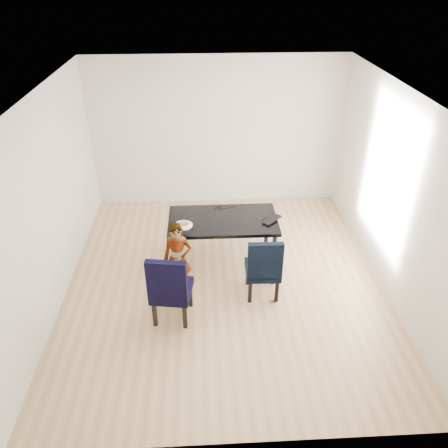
{
  "coord_description": "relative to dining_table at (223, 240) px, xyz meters",
  "views": [
    {
      "loc": [
        -0.28,
        -4.99,
        4.03
      ],
      "look_at": [
        0.0,
        0.2,
        0.85
      ],
      "focal_mm": 35.0,
      "sensor_mm": 36.0,
      "label": 1
    }
  ],
  "objects": [
    {
      "name": "ceiling",
      "position": [
        0.0,
        -0.5,
        2.33
      ],
      "size": [
        4.5,
        5.0,
        0.01
      ],
      "primitive_type": "cube",
      "color": "white",
      "rests_on": "wall_back"
    },
    {
      "name": "dining_table",
      "position": [
        0.0,
        0.0,
        0.0
      ],
      "size": [
        1.6,
        0.9,
        0.75
      ],
      "primitive_type": "cube",
      "color": "black",
      "rests_on": "floor"
    },
    {
      "name": "sandwich",
      "position": [
        -0.57,
        -0.16,
        0.42
      ],
      "size": [
        0.18,
        0.13,
        0.07
      ],
      "primitive_type": "ellipsoid",
      "rotation": [
        0.0,
        0.0,
        -0.36
      ],
      "color": "#9D6C38",
      "rests_on": "plate"
    },
    {
      "name": "wall_back",
      "position": [
        0.0,
        2.0,
        0.98
      ],
      "size": [
        4.5,
        0.01,
        2.7
      ],
      "primitive_type": "cube",
      "color": "silver",
      "rests_on": "ground"
    },
    {
      "name": "wall_right",
      "position": [
        2.25,
        -0.5,
        0.98
      ],
      "size": [
        0.01,
        5.0,
        2.7
      ],
      "primitive_type": "cube",
      "color": "white",
      "rests_on": "ground"
    },
    {
      "name": "cable_tangle",
      "position": [
        -0.06,
        0.31,
        0.38
      ],
      "size": [
        0.15,
        0.15,
        0.01
      ],
      "primitive_type": "torus",
      "rotation": [
        0.0,
        0.0,
        0.21
      ],
      "color": "black",
      "rests_on": "dining_table"
    },
    {
      "name": "laptop",
      "position": [
        0.68,
        -0.04,
        0.39
      ],
      "size": [
        0.4,
        0.39,
        0.03
      ],
      "primitive_type": "imported",
      "rotation": [
        0.0,
        0.0,
        3.9
      ],
      "color": "black",
      "rests_on": "dining_table"
    },
    {
      "name": "floor",
      "position": [
        0.0,
        -0.5,
        -0.38
      ],
      "size": [
        4.5,
        5.0,
        0.01
      ],
      "primitive_type": "cube",
      "color": "tan",
      "rests_on": "ground"
    },
    {
      "name": "wall_left",
      "position": [
        -2.25,
        -0.5,
        0.98
      ],
      "size": [
        0.01,
        5.0,
        2.7
      ],
      "primitive_type": "cube",
      "color": "white",
      "rests_on": "ground"
    },
    {
      "name": "chair_left",
      "position": [
        -0.71,
        -1.18,
        0.13
      ],
      "size": [
        0.56,
        0.58,
        1.02
      ],
      "primitive_type": "cube",
      "rotation": [
        0.0,
        0.0,
        -0.15
      ],
      "color": "black",
      "rests_on": "floor"
    },
    {
      "name": "wall_front",
      "position": [
        0.0,
        -3.0,
        0.98
      ],
      "size": [
        4.5,
        0.01,
        2.7
      ],
      "primitive_type": "cube",
      "color": "white",
      "rests_on": "ground"
    },
    {
      "name": "child",
      "position": [
        -0.65,
        -0.65,
        0.16
      ],
      "size": [
        0.41,
        0.28,
        1.07
      ],
      "primitive_type": "imported",
      "rotation": [
        0.0,
        0.0,
        -0.06
      ],
      "color": "orange",
      "rests_on": "floor"
    },
    {
      "name": "chair_right",
      "position": [
        0.5,
        -0.78,
        0.1
      ],
      "size": [
        0.47,
        0.48,
        0.95
      ],
      "primitive_type": "cube",
      "rotation": [
        0.0,
        0.0,
        -0.02
      ],
      "color": "black",
      "rests_on": "floor"
    },
    {
      "name": "plate",
      "position": [
        -0.58,
        -0.15,
        0.38
      ],
      "size": [
        0.32,
        0.32,
        0.01
      ],
      "primitive_type": "cylinder",
      "rotation": [
        0.0,
        0.0,
        -0.26
      ],
      "color": "white",
      "rests_on": "dining_table"
    }
  ]
}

